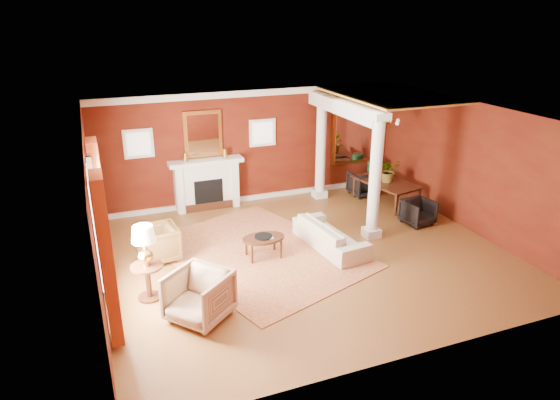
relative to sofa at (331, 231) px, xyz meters
name	(u,v)px	position (x,y,z in m)	size (l,w,h in m)	color
ground	(307,255)	(-0.60, -0.15, -0.38)	(8.00, 8.00, 0.00)	brown
room_shell	(309,161)	(-0.60, -0.15, 1.63)	(8.04, 7.04, 2.92)	#581D0C
fireplace	(207,184)	(-1.90, 3.17, 0.26)	(1.85, 0.42, 1.29)	white
overmantel_mirror	(203,134)	(-1.90, 3.31, 1.52)	(0.95, 0.07, 1.15)	#CC8B3C
flank_window_left	(138,144)	(-3.45, 3.32, 1.42)	(0.70, 0.07, 0.70)	white
flank_window_right	(262,133)	(-0.35, 3.32, 1.42)	(0.70, 0.07, 0.70)	white
left_window	(102,232)	(-4.50, -0.75, 1.04)	(0.21, 2.55, 2.60)	white
column_front	(375,176)	(1.10, 0.15, 1.04)	(0.36, 0.36, 2.80)	white
column_back	(321,146)	(1.10, 2.85, 1.04)	(0.36, 0.36, 2.80)	white
header_beam	(343,107)	(1.10, 1.75, 2.24)	(0.30, 3.20, 0.32)	white
amber_ceiling	(389,95)	(2.25, 1.60, 2.49)	(2.30, 3.40, 0.04)	gold
dining_mirror	(353,134)	(2.30, 3.31, 1.17)	(1.30, 0.07, 1.70)	#CC8B3C
chandelier	(388,120)	(2.30, 1.65, 1.86)	(0.60, 0.62, 0.75)	#B98B3A
crown_trim	(252,93)	(-0.60, 3.31, 2.44)	(8.00, 0.08, 0.16)	white
base_trim	(255,197)	(-0.60, 3.31, -0.32)	(8.00, 0.08, 0.12)	white
rug	(259,253)	(-1.52, 0.29, -0.38)	(3.20, 4.27, 0.02)	maroon
sofa	(331,231)	(0.00, 0.00, 0.00)	(1.96, 0.57, 0.77)	beige
armchair_leopard	(158,242)	(-3.50, 0.75, 0.02)	(0.78, 0.73, 0.80)	black
armchair_stripe	(199,294)	(-3.18, -1.59, 0.08)	(0.89, 0.84, 0.92)	tan
coffee_table	(263,239)	(-1.48, 0.09, 0.02)	(0.88, 0.88, 0.45)	black
coffee_book	(266,233)	(-1.45, 0.04, 0.17)	(0.15, 0.02, 0.21)	black
side_table	(145,251)	(-3.87, -0.66, 0.54)	(0.55, 0.55, 1.39)	black
dining_table	(387,186)	(2.53, 1.82, 0.10)	(1.72, 0.61, 0.96)	black
dining_chair_near	(418,211)	(2.48, 0.37, -0.05)	(0.64, 0.60, 0.66)	black
dining_chair_far	(363,182)	(2.28, 2.59, -0.03)	(0.70, 0.65, 0.72)	black
green_urn	(372,179)	(2.71, 2.84, -0.06)	(0.35, 0.35, 0.83)	#143F1E
potted_plant	(390,160)	(2.51, 1.76, 0.82)	(0.56, 0.62, 0.48)	#26591E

